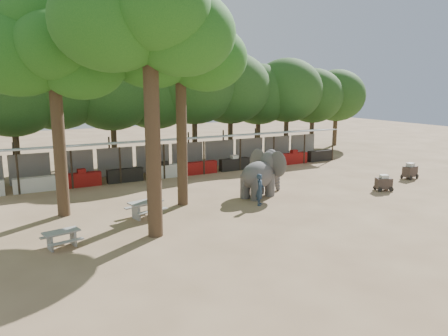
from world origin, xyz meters
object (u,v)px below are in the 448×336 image
picnic_table_far (146,207)px  cart_back (410,171)px  picnic_table_near (62,237)px  cart_front (384,183)px  yard_tree_back (176,42)px  yard_tree_center (144,13)px  yard_tree_left (48,46)px  elephant (262,173)px  handler (260,190)px

picnic_table_far → cart_back: (18.89, -0.16, 0.00)m
picnic_table_near → cart_front: size_ratio=1.33×
yard_tree_back → picnic_table_far: yard_tree_back is taller
yard_tree_center → picnic_table_far: yard_tree_center is taller
picnic_table_far → cart_front: (14.54, -1.75, -0.04)m
picnic_table_far → cart_front: cart_front is taller
yard_tree_left → yard_tree_center: yard_tree_center is taller
yard_tree_left → yard_tree_back: 6.09m
yard_tree_back → picnic_table_near: yard_tree_back is taller
picnic_table_near → cart_front: (18.80, 0.51, 0.04)m
yard_tree_left → cart_back: size_ratio=9.02×
yard_tree_left → yard_tree_center: (3.00, -5.00, 1.01)m
picnic_table_near → cart_back: size_ratio=1.30×
elephant → yard_tree_back: bearing=153.3°
yard_tree_back → cart_front: yard_tree_back is taller
yard_tree_center → picnic_table_far: bearing=76.3°
elephant → picnic_table_near: 12.04m
yard_tree_back → cart_back: size_ratio=9.30×
picnic_table_far → cart_back: 18.89m
yard_tree_back → elephant: bearing=-7.4°
yard_tree_left → cart_front: (18.15, -4.23, -7.71)m
yard_tree_back → elephant: yard_tree_back is taller
yard_tree_left → picnic_table_near: yard_tree_left is taller
yard_tree_left → picnic_table_near: size_ratio=6.95×
yard_tree_left → yard_tree_back: bearing=-9.5°
cart_front → cart_back: cart_back is taller
yard_tree_center → elephant: 11.69m
yard_tree_left → yard_tree_back: (6.00, -1.00, 0.34)m
yard_tree_center → handler: size_ratio=7.01×
yard_tree_center → yard_tree_back: bearing=53.1°
handler → elephant: bearing=8.4°
picnic_table_near → picnic_table_far: bearing=17.6°
handler → cart_back: handler is taller
elephant → cart_back: (11.55, -1.00, -0.78)m
handler → picnic_table_near: 10.49m
yard_tree_center → elephant: yard_tree_center is taller
yard_tree_left → yard_tree_center: 5.92m
yard_tree_center → cart_back: bearing=6.9°
yard_tree_center → handler: 10.86m
elephant → picnic_table_near: size_ratio=2.24×
picnic_table_near → cart_back: (23.15, 2.10, 0.09)m
yard_tree_back → picnic_table_near: 11.12m
yard_tree_center → handler: (6.73, 1.70, -8.35)m
handler → picnic_table_near: bearing=142.8°
picnic_table_far → cart_back: size_ratio=1.56×
handler → picnic_table_far: 6.18m
yard_tree_back → cart_back: (16.50, -1.65, -8.00)m
cart_front → cart_back: size_ratio=0.98×
yard_tree_left → picnic_table_near: 9.11m
handler → cart_front: size_ratio=1.44×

